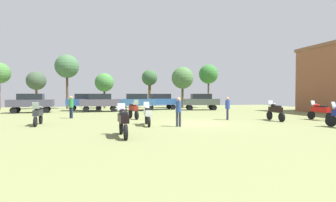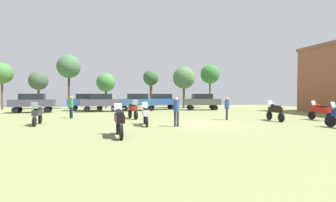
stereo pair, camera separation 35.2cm
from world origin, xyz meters
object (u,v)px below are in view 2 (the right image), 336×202
Objects in this scene: car_2 at (87,101)px; person_2 at (227,107)px; car_3 at (202,101)px; person_3 at (176,110)px; tree_6 at (69,67)px; tree_7 at (2,73)px; tree_3 at (38,81)px; motorcycle_7 at (146,114)px; motorcycle_6 at (119,120)px; tree_1 at (184,78)px; motorcycle_1 at (320,111)px; car_5 at (101,101)px; motorcycle_2 at (275,111)px; tree_4 at (106,83)px; motorcycle_4 at (133,109)px; car_1 at (137,101)px; motorcycle_3 at (37,114)px; person_1 at (71,105)px; car_6 at (161,100)px; tree_5 at (210,74)px; tree_2 at (151,79)px; car_4 at (33,102)px.

car_2 reaches higher than person_2.
car_3 is 16.32m from person_3.
tree_6 is 7.99m from tree_7.
motorcycle_7 is at bearing -60.31° from tree_3.
motorcycle_6 is 4.25m from motorcycle_7.
motorcycle_1 is at bearing -74.52° from tree_1.
car_5 is at bearing 135.89° from motorcycle_1.
motorcycle_2 is 0.94× the size of motorcycle_6.
car_3 is at bearing -30.22° from tree_4.
motorcycle_6 is at bearing 67.65° from motorcycle_4.
tree_7 reaches higher than motorcycle_2.
motorcycle_1 is 1.25× the size of person_3.
motorcycle_3 is at bearing 149.39° from car_1.
motorcycle_1 is 0.30× the size of tree_6.
tree_4 reaches higher than motorcycle_3.
car_3 reaches higher than motorcycle_1.
person_3 is 0.30× the size of tree_1.
tree_4 is at bearing -6.85° from car_5.
motorcycle_6 is 20.49m from car_3.
motorcycle_4 is (6.16, 2.85, 0.03)m from motorcycle_3.
person_1 is at bearing 161.25° from car_5.
car_6 reaches higher than motorcycle_1.
tree_4 reaches higher than person_2.
tree_1 is 4.00m from tree_5.
motorcycle_1 is at bearing -39.41° from tree_3.
tree_6 is (-7.84, 20.49, 4.94)m from motorcycle_7.
motorcycle_4 reaches higher than motorcycle_3.
tree_4 is at bearing 117.80° from person_1.
car_3 is 9.16m from tree_2.
car_2 is at bearing -51.04° from person_3.
car_6 reaches higher than motorcycle_7.
tree_3 reaches higher than car_5.
motorcycle_1 is at bearing -158.23° from car_6.
motorcycle_2 is 21.12m from tree_2.
tree_3 is at bearing -68.94° from motorcycle_4.
motorcycle_6 is 19.92m from car_2.
car_2 is 2.52× the size of person_2.
car_4 is (-9.85, 8.99, 0.43)m from motorcycle_4.
person_3 is at bearing -164.72° from car_5.
tree_7 is (-28.69, 19.80, 3.86)m from motorcycle_1.
motorcycle_3 is at bearing -69.10° from person_2.
tree_5 is 1.06× the size of tree_7.
car_3 and car_6 have the same top height.
motorcycle_6 is at bearing -111.17° from motorcycle_7.
motorcycle_2 is 12.07m from motorcycle_6.
tree_3 reaches higher than car_2.
tree_7 is (-10.70, 4.22, 3.40)m from car_2.
motorcycle_4 is 5.10m from person_1.
car_3 is at bearing -92.49° from car_5.
person_2 reaches higher than motorcycle_4.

